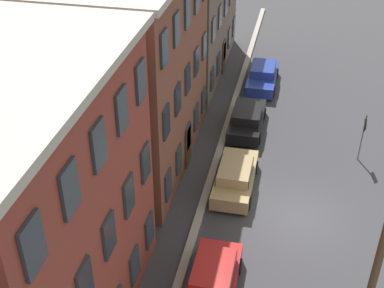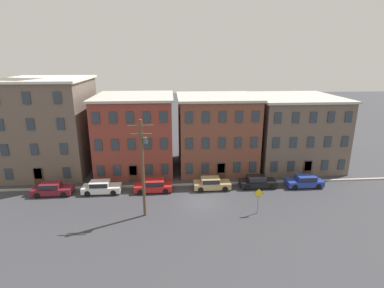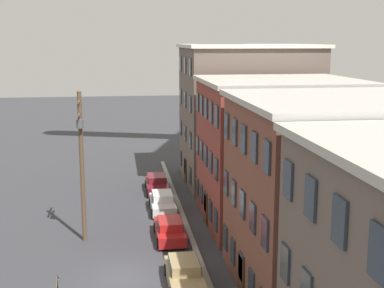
{
  "view_description": "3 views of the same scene",
  "coord_description": "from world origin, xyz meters",
  "px_view_note": "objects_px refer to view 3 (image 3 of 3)",
  "views": [
    {
      "loc": [
        -19.45,
        0.85,
        16.48
      ],
      "look_at": [
        -0.34,
        4.97,
        3.61
      ],
      "focal_mm": 50.0,
      "sensor_mm": 36.0,
      "label": 1
    },
    {
      "loc": [
        -3.24,
        -29.62,
        15.42
      ],
      "look_at": [
        -0.63,
        5.33,
        5.08
      ],
      "focal_mm": 28.0,
      "sensor_mm": 36.0,
      "label": 2
    },
    {
      "loc": [
        28.12,
        -0.06,
        12.96
      ],
      "look_at": [
        -0.65,
        3.93,
        7.33
      ],
      "focal_mm": 50.0,
      "sensor_mm": 36.0,
      "label": 3
    }
  ],
  "objects_px": {
    "car_maroon": "(157,183)",
    "car_tan": "(184,273)",
    "car_red": "(170,229)",
    "utility_pole": "(82,159)",
    "car_white": "(163,202)"
  },
  "relations": [
    {
      "from": "car_red",
      "to": "car_white",
      "type": "bearing_deg",
      "value": 179.63
    },
    {
      "from": "car_maroon",
      "to": "car_red",
      "type": "height_order",
      "value": "same"
    },
    {
      "from": "car_red",
      "to": "car_maroon",
      "type": "bearing_deg",
      "value": -179.97
    },
    {
      "from": "car_tan",
      "to": "utility_pole",
      "type": "bearing_deg",
      "value": -142.66
    },
    {
      "from": "car_white",
      "to": "car_red",
      "type": "bearing_deg",
      "value": -0.37
    },
    {
      "from": "car_tan",
      "to": "utility_pole",
      "type": "relative_size",
      "value": 0.45
    },
    {
      "from": "car_tan",
      "to": "utility_pole",
      "type": "xyz_separation_m",
      "value": [
        -7.46,
        -5.69,
        4.77
      ]
    },
    {
      "from": "car_red",
      "to": "utility_pole",
      "type": "relative_size",
      "value": 0.45
    },
    {
      "from": "car_red",
      "to": "utility_pole",
      "type": "bearing_deg",
      "value": -96.15
    },
    {
      "from": "car_tan",
      "to": "car_maroon",
      "type": "bearing_deg",
      "value": -179.62
    },
    {
      "from": "car_maroon",
      "to": "car_white",
      "type": "distance_m",
      "value": 5.55
    },
    {
      "from": "car_red",
      "to": "car_tan",
      "type": "bearing_deg",
      "value": 0.99
    },
    {
      "from": "car_maroon",
      "to": "car_tan",
      "type": "bearing_deg",
      "value": 0.38
    },
    {
      "from": "car_white",
      "to": "car_maroon",
      "type": "bearing_deg",
      "value": -179.54
    },
    {
      "from": "car_tan",
      "to": "car_red",
      "type": "bearing_deg",
      "value": -179.01
    }
  ]
}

